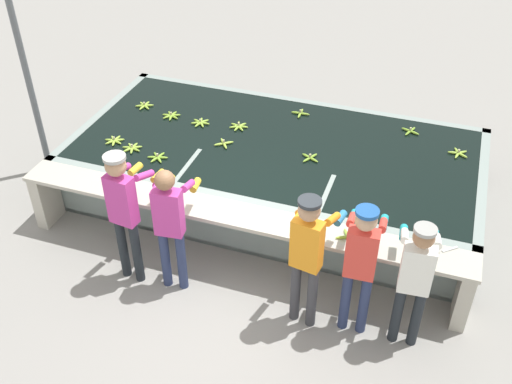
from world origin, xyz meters
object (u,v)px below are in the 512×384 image
object	(u,v)px
banana_bunch_floating_5	(310,158)
banana_bunch_floating_0	(458,153)
worker_2	(308,250)
knife_0	(440,252)
banana_bunch_floating_1	(239,126)
banana_bunch_floating_4	(114,141)
worker_4	(415,274)
banana_bunch_floating_10	(200,123)
banana_bunch_floating_6	(410,131)
banana_bunch_floating_2	(224,143)
banana_bunch_floating_11	(132,148)
support_post_left	(27,74)
banana_bunch_floating_8	(300,113)
worker_1	(170,219)
worker_3	(361,259)
banana_bunch_floating_7	(171,116)
worker_0	(124,205)
banana_bunch_floating_9	(144,106)
banana_bunch_ledge_0	(348,237)
banana_bunch_floating_3	(158,157)

from	to	relation	value
banana_bunch_floating_5	banana_bunch_floating_0	bearing A→B (deg)	22.38
worker_2	knife_0	world-z (taller)	worker_2
banana_bunch_floating_1	banana_bunch_floating_4	world-z (taller)	same
worker_4	banana_bunch_floating_5	distance (m)	2.48
worker_4	banana_bunch_floating_10	distance (m)	4.04
worker_4	banana_bunch_floating_6	distance (m)	3.06
banana_bunch_floating_2	worker_4	bearing A→B (deg)	-33.36
banana_bunch_floating_1	banana_bunch_floating_11	world-z (taller)	same
support_post_left	knife_0	bearing A→B (deg)	-9.28
banana_bunch_floating_8	banana_bunch_floating_11	bearing A→B (deg)	-138.55
banana_bunch_floating_4	worker_4	bearing A→B (deg)	-18.42
support_post_left	banana_bunch_floating_2	bearing A→B (deg)	6.74
worker_1	worker_4	size ratio (longest dim) A/B	1.04
worker_2	banana_bunch_floating_11	xyz separation A→B (m)	(-2.85, 1.41, -0.20)
worker_3	banana_bunch_floating_6	xyz separation A→B (m)	(0.13, 3.03, -0.17)
banana_bunch_floating_1	banana_bunch_floating_10	size ratio (longest dim) A/B	1.00
banana_bunch_floating_6	worker_3	bearing A→B (deg)	-92.39
worker_1	banana_bunch_floating_7	world-z (taller)	worker_1
worker_0	banana_bunch_floating_0	distance (m)	4.45
banana_bunch_floating_4	worker_2	bearing A→B (deg)	-25.37
worker_1	banana_bunch_floating_8	xyz separation A→B (m)	(0.65, 3.06, -0.15)
banana_bunch_floating_0	banana_bunch_floating_9	distance (m)	4.61
banana_bunch_ledge_0	banana_bunch_floating_1	bearing A→B (deg)	136.83
banana_bunch_floating_4	banana_bunch_floating_11	world-z (taller)	same
banana_bunch_floating_4	banana_bunch_ledge_0	world-z (taller)	banana_bunch_ledge_0
banana_bunch_floating_1	banana_bunch_floating_5	distance (m)	1.27
banana_bunch_floating_0	banana_bunch_floating_10	size ratio (longest dim) A/B	0.98
banana_bunch_floating_9	banana_bunch_ledge_0	size ratio (longest dim) A/B	1.06
worker_2	banana_bunch_floating_11	world-z (taller)	worker_2
banana_bunch_floating_1	banana_bunch_floating_7	world-z (taller)	same
worker_2	knife_0	bearing A→B (deg)	26.65
banana_bunch_floating_7	banana_bunch_floating_8	distance (m)	1.92
banana_bunch_floating_8	knife_0	size ratio (longest dim) A/B	0.99
worker_2	banana_bunch_floating_5	size ratio (longest dim) A/B	6.44
banana_bunch_floating_1	banana_bunch_floating_2	bearing A→B (deg)	-93.63
banana_bunch_floating_3	banana_bunch_floating_8	size ratio (longest dim) A/B	1.00
knife_0	banana_bunch_floating_9	bearing A→B (deg)	157.55
worker_1	support_post_left	world-z (taller)	support_post_left
banana_bunch_ledge_0	worker_1	bearing A→B (deg)	-164.62
banana_bunch_floating_0	banana_bunch_floating_8	world-z (taller)	same
banana_bunch_floating_6	banana_bunch_floating_11	size ratio (longest dim) A/B	0.98
banana_bunch_floating_4	knife_0	size ratio (longest dim) A/B	0.99
banana_bunch_floating_8	banana_bunch_floating_1	bearing A→B (deg)	-138.06
worker_0	worker_3	size ratio (longest dim) A/B	1.05
banana_bunch_floating_2	banana_bunch_floating_9	distance (m)	1.66
banana_bunch_floating_0	banana_bunch_floating_6	world-z (taller)	same
worker_2	banana_bunch_floating_8	distance (m)	3.24
banana_bunch_floating_5	banana_bunch_floating_6	bearing A→B (deg)	44.19
banana_bunch_floating_8	worker_3	bearing A→B (deg)	-63.76
worker_4	banana_bunch_floating_7	xyz separation A→B (m)	(-3.83, 2.31, -0.12)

